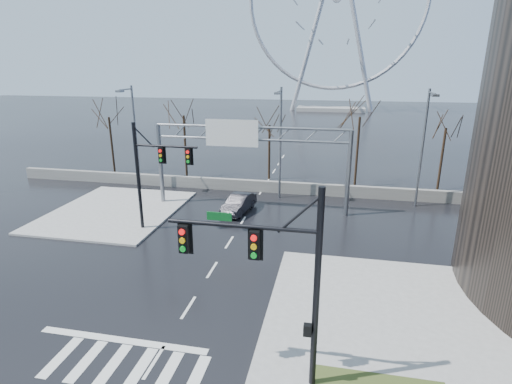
% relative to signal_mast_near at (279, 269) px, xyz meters
% --- Properties ---
extents(ground, '(260.00, 260.00, 0.00)m').
position_rel_signal_mast_near_xyz_m(ground, '(-5.14, 4.04, -4.87)').
color(ground, black).
rests_on(ground, ground).
extents(sidewalk_right_ext, '(12.00, 10.00, 0.15)m').
position_rel_signal_mast_near_xyz_m(sidewalk_right_ext, '(4.86, 6.04, -4.80)').
color(sidewalk_right_ext, gray).
rests_on(sidewalk_right_ext, ground).
extents(sidewalk_far, '(10.00, 12.00, 0.15)m').
position_rel_signal_mast_near_xyz_m(sidewalk_far, '(-16.14, 16.04, -4.80)').
color(sidewalk_far, gray).
rests_on(sidewalk_far, ground).
extents(barrier_wall, '(52.00, 0.50, 1.10)m').
position_rel_signal_mast_near_xyz_m(barrier_wall, '(-5.14, 24.04, -4.32)').
color(barrier_wall, slate).
rests_on(barrier_wall, ground).
extents(signal_mast_near, '(5.52, 0.41, 8.00)m').
position_rel_signal_mast_near_xyz_m(signal_mast_near, '(0.00, 0.00, 0.00)').
color(signal_mast_near, black).
rests_on(signal_mast_near, ground).
extents(signal_mast_far, '(4.72, 0.41, 8.00)m').
position_rel_signal_mast_near_xyz_m(signal_mast_far, '(-11.01, 13.00, -0.04)').
color(signal_mast_far, black).
rests_on(signal_mast_far, ground).
extents(sign_gantry, '(16.36, 0.40, 7.60)m').
position_rel_signal_mast_near_xyz_m(sign_gantry, '(-5.52, 19.00, 0.31)').
color(sign_gantry, slate).
rests_on(sign_gantry, ground).
extents(streetlight_left, '(0.50, 2.55, 10.00)m').
position_rel_signal_mast_near_xyz_m(streetlight_left, '(-17.14, 22.20, 1.01)').
color(streetlight_left, slate).
rests_on(streetlight_left, ground).
extents(streetlight_mid, '(0.50, 2.55, 10.00)m').
position_rel_signal_mast_near_xyz_m(streetlight_mid, '(-3.14, 22.20, 1.01)').
color(streetlight_mid, slate).
rests_on(streetlight_mid, ground).
extents(streetlight_right, '(0.50, 2.55, 10.00)m').
position_rel_signal_mast_near_xyz_m(streetlight_right, '(8.86, 22.20, 1.01)').
color(streetlight_right, slate).
rests_on(streetlight_right, ground).
extents(tree_far_left, '(3.50, 3.50, 7.00)m').
position_rel_signal_mast_near_xyz_m(tree_far_left, '(-23.14, 28.04, 0.70)').
color(tree_far_left, black).
rests_on(tree_far_left, ground).
extents(tree_left, '(3.75, 3.75, 7.50)m').
position_rel_signal_mast_near_xyz_m(tree_left, '(-14.14, 27.54, 1.10)').
color(tree_left, black).
rests_on(tree_left, ground).
extents(tree_center, '(3.25, 3.25, 6.50)m').
position_rel_signal_mast_near_xyz_m(tree_center, '(-5.14, 28.54, 0.30)').
color(tree_center, black).
rests_on(tree_center, ground).
extents(tree_right, '(3.90, 3.90, 7.80)m').
position_rel_signal_mast_near_xyz_m(tree_right, '(3.86, 27.54, 1.34)').
color(tree_right, black).
rests_on(tree_right, ground).
extents(tree_far_right, '(3.40, 3.40, 6.80)m').
position_rel_signal_mast_near_xyz_m(tree_far_right, '(11.86, 28.04, 0.54)').
color(tree_far_right, black).
rests_on(tree_far_right, ground).
extents(ferris_wheel, '(45.00, 6.00, 50.91)m').
position_rel_signal_mast_near_xyz_m(ferris_wheel, '(-0.14, 99.04, 21.26)').
color(ferris_wheel, gray).
rests_on(ferris_wheel, ground).
extents(car, '(2.30, 4.66, 1.47)m').
position_rel_signal_mast_near_xyz_m(car, '(-5.95, 18.10, -4.14)').
color(car, black).
rests_on(car, ground).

